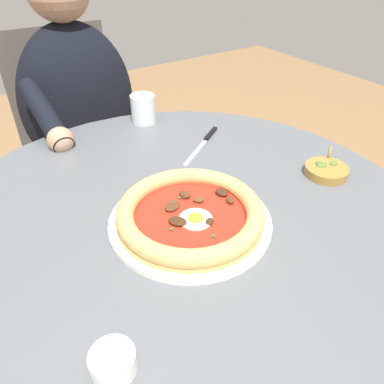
% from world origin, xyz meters
% --- Properties ---
extents(dining_table, '(1.02, 1.02, 0.72)m').
position_xyz_m(dining_table, '(0.00, 0.00, 0.60)').
color(dining_table, '#565B60').
rests_on(dining_table, ground).
extents(pizza_on_plate, '(0.32, 0.32, 0.04)m').
position_xyz_m(pizza_on_plate, '(-0.00, 0.04, 0.74)').
color(pizza_on_plate, white).
rests_on(pizza_on_plate, dining_table).
extents(water_glass, '(0.07, 0.07, 0.08)m').
position_xyz_m(water_glass, '(-0.14, -0.42, 0.76)').
color(water_glass, silver).
rests_on(water_glass, dining_table).
extents(steak_knife, '(0.19, 0.13, 0.01)m').
position_xyz_m(steak_knife, '(-0.22, -0.23, 0.72)').
color(steak_knife, silver).
rests_on(steak_knife, dining_table).
extents(ramekin_capers, '(0.06, 0.06, 0.03)m').
position_xyz_m(ramekin_capers, '(0.25, 0.23, 0.74)').
color(ramekin_capers, white).
rests_on(ramekin_capers, dining_table).
extents(olive_pan, '(0.11, 0.10, 0.04)m').
position_xyz_m(olive_pan, '(-0.36, 0.06, 0.73)').
color(olive_pan, olive).
rests_on(olive_pan, dining_table).
extents(diner_person, '(0.39, 0.49, 1.14)m').
position_xyz_m(diner_person, '(-0.04, -0.71, 0.51)').
color(diner_person, '#282833').
rests_on(diner_person, ground).
extents(cafe_chair_diner, '(0.45, 0.45, 0.91)m').
position_xyz_m(cafe_chair_diner, '(-0.05, -0.86, 0.54)').
color(cafe_chair_diner, '#504A45').
rests_on(cafe_chair_diner, ground).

